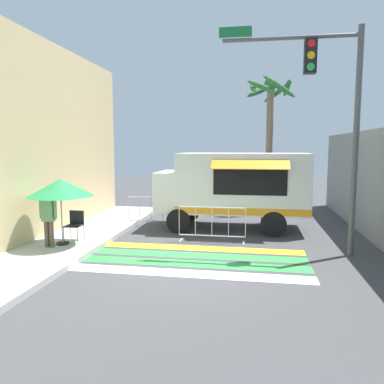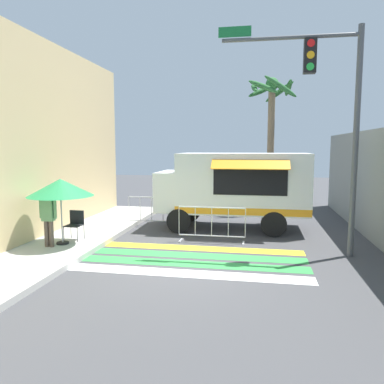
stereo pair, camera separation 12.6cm
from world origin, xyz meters
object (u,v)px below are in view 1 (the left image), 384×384
Objects in this scene: folding_chair at (75,223)px; vendor_person at (48,216)px; barricade_front at (212,225)px; palm_tree at (270,115)px; barricade_side at (151,212)px; food_truck at (231,185)px; patio_umbrella at (60,188)px; traffic_signal_pole at (330,101)px.

vendor_person is at bearing -118.56° from folding_chair.
barricade_front is 0.34× the size of palm_tree.
vendor_person reaches higher than barricade_side.
food_truck reaches higher than patio_umbrella.
patio_umbrella is 4.19m from barricade_side.
traffic_signal_pole is 7.96m from patio_umbrella.
traffic_signal_pole is at bearing -14.31° from barricade_front.
food_truck is at bearing 77.96° from barricade_front.
patio_umbrella is 1.29m from folding_chair.
traffic_signal_pole reaches higher than folding_chair.
food_truck is at bearing 25.30° from folding_chair.
traffic_signal_pole is at bearing -79.83° from palm_tree.
traffic_signal_pole reaches higher than palm_tree.
barricade_side is at bearing 65.12° from patio_umbrella.
food_truck is 6.03m from patio_umbrella.
folding_chair is at bearing -117.33° from barricade_side.
traffic_signal_pole is at bearing -7.95° from folding_chair.
patio_umbrella is 1.06× the size of barricade_side.
patio_umbrella is 1.20× the size of vendor_person.
patio_umbrella reaches higher than vendor_person.
palm_tree is at bearing 45.55° from barricade_side.
vendor_person is at bearing -115.54° from barricade_side.
food_truck is 5.66m from folding_chair.
palm_tree is at bearing 73.67° from barricade_front.
traffic_signal_pole is (2.83, -3.00, 2.61)m from food_truck.
barricade_front is (-3.29, 0.84, -3.68)m from traffic_signal_pole.
vendor_person is (-0.33, -0.94, 0.37)m from folding_chair.
food_truck is 3.23m from barricade_side.
vendor_person is 4.43m from barricade_side.
food_truck is 6.07× the size of folding_chair.
patio_umbrella is 0.31× the size of palm_tree.
traffic_signal_pole is at bearing 5.69° from patio_umbrella.
barricade_side is 7.59m from palm_tree.
food_truck is 2.80× the size of patio_umbrella.
palm_tree reaches higher than barricade_front.
traffic_signal_pole is 7.61m from palm_tree.
traffic_signal_pole is 5.01m from barricade_front.
traffic_signal_pole is at bearing 10.34° from vendor_person.
patio_umbrella is 4.72m from barricade_front.
traffic_signal_pole reaches higher than barricade_front.
folding_chair is at bearing -166.44° from barricade_front.
food_truck is 2.54× the size of barricade_front.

